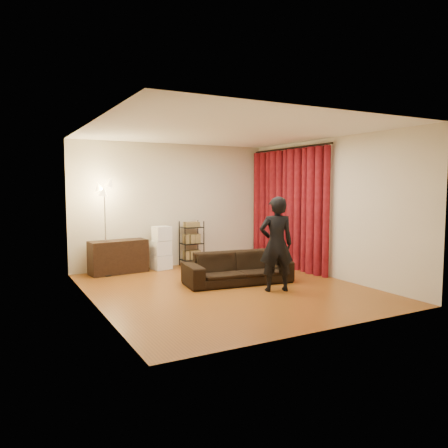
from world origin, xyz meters
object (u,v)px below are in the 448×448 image
media_cabinet (118,257)px  wire_shelf (192,244)px  person (276,244)px  floor_lamp (105,229)px  storage_boxes (162,248)px  sofa (238,268)px

media_cabinet → wire_shelf: bearing=-4.2°
person → floor_lamp: 3.47m
wire_shelf → storage_boxes: bearing=-178.8°
person → media_cabinet: bearing=-35.2°
media_cabinet → person: bearing=-60.5°
sofa → floor_lamp: 2.76m
person → wire_shelf: person is taller
sofa → storage_boxes: storage_boxes is taller
sofa → person: person is taller
sofa → media_cabinet: media_cabinet is taller
storage_boxes → wire_shelf: (0.74, 0.08, 0.04)m
media_cabinet → wire_shelf: wire_shelf is taller
person → storage_boxes: 2.94m
storage_boxes → floor_lamp: bearing=-175.8°
wire_shelf → floor_lamp: 1.99m
sofa → media_cabinet: size_ratio=1.68×
storage_boxes → sofa: bearing=-68.2°
sofa → person: 1.00m
media_cabinet → wire_shelf: (1.66, 0.05, 0.16)m
floor_lamp → storage_boxes: bearing=4.2°
sofa → storage_boxes: bearing=118.7°
person → media_cabinet: 3.42m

